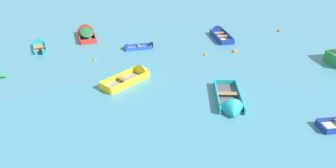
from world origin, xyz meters
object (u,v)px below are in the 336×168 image
at_px(mooring_buoy_central, 205,55).
at_px(mooring_buoy_midfield, 234,52).
at_px(rowboat_yellow_near_camera, 135,75).
at_px(mooring_buoy_trailing, 278,31).
at_px(rowboat_turquoise_midfield_right, 231,106).
at_px(rowboat_turquoise_far_left, 39,45).
at_px(rowboat_red_far_back, 85,32).
at_px(rowboat_blue_cluster_inner, 131,48).
at_px(rowboat_deep_blue_back_row_right, 218,33).
at_px(mooring_buoy_between_boats_left, 94,61).

relative_size(mooring_buoy_central, mooring_buoy_midfield, 0.75).
height_order(rowboat_yellow_near_camera, mooring_buoy_trailing, rowboat_yellow_near_camera).
xyz_separation_m(rowboat_turquoise_midfield_right, mooring_buoy_trailing, (8.12, 15.81, -0.22)).
bearing_deg(rowboat_turquoise_midfield_right, mooring_buoy_trailing, 62.81).
bearing_deg(rowboat_turquoise_far_left, mooring_buoy_trailing, 10.34).
height_order(rowboat_turquoise_far_left, mooring_buoy_central, rowboat_turquoise_far_left).
distance_m(rowboat_red_far_back, mooring_buoy_central, 13.25).
bearing_deg(mooring_buoy_trailing, rowboat_turquoise_midfield_right, -117.19).
distance_m(rowboat_turquoise_midfield_right, rowboat_blue_cluster_inner, 12.99).
height_order(rowboat_blue_cluster_inner, rowboat_yellow_near_camera, rowboat_yellow_near_camera).
bearing_deg(rowboat_deep_blue_back_row_right, rowboat_turquoise_far_left, -169.98).
height_order(rowboat_deep_blue_back_row_right, mooring_buoy_midfield, rowboat_deep_blue_back_row_right).
bearing_deg(rowboat_deep_blue_back_row_right, rowboat_yellow_near_camera, -128.37).
xyz_separation_m(rowboat_deep_blue_back_row_right, rowboat_blue_cluster_inner, (-8.89, -3.95, -0.08)).
bearing_deg(rowboat_turquoise_midfield_right, rowboat_red_far_back, 131.79).
xyz_separation_m(rowboat_deep_blue_back_row_right, rowboat_yellow_near_camera, (-7.91, -9.99, 0.01)).
bearing_deg(rowboat_yellow_near_camera, rowboat_turquoise_midfield_right, -33.81).
relative_size(rowboat_turquoise_midfield_right, mooring_buoy_trailing, 11.85).
distance_m(mooring_buoy_trailing, mooring_buoy_midfield, 8.49).
bearing_deg(mooring_buoy_trailing, rowboat_blue_cluster_inner, -161.39).
height_order(rowboat_turquoise_midfield_right, mooring_buoy_between_boats_left, rowboat_turquoise_midfield_right).
xyz_separation_m(rowboat_turquoise_midfield_right, rowboat_turquoise_far_left, (-16.73, 11.28, -0.07)).
bearing_deg(rowboat_turquoise_midfield_right, rowboat_turquoise_far_left, 146.02).
relative_size(mooring_buoy_central, mooring_buoy_between_boats_left, 1.05).
distance_m(rowboat_yellow_near_camera, mooring_buoy_central, 7.54).
bearing_deg(rowboat_red_far_back, rowboat_yellow_near_camera, -58.02).
relative_size(rowboat_deep_blue_back_row_right, rowboat_turquoise_far_left, 1.34).
bearing_deg(mooring_buoy_central, mooring_buoy_midfield, 14.43).
bearing_deg(rowboat_deep_blue_back_row_right, rowboat_blue_cluster_inner, -156.02).
bearing_deg(rowboat_deep_blue_back_row_right, rowboat_turquoise_midfield_right, -94.90).
bearing_deg(rowboat_blue_cluster_inner, mooring_buoy_midfield, -3.94).
bearing_deg(mooring_buoy_between_boats_left, rowboat_red_far_back, 109.06).
xyz_separation_m(mooring_buoy_trailing, mooring_buoy_central, (-8.85, -6.71, 0.00)).
distance_m(rowboat_turquoise_midfield_right, rowboat_red_far_back, 19.32).
distance_m(rowboat_deep_blue_back_row_right, mooring_buoy_between_boats_left, 13.57).
relative_size(rowboat_turquoise_far_left, mooring_buoy_midfield, 7.40).
xyz_separation_m(rowboat_deep_blue_back_row_right, mooring_buoy_between_boats_left, (-11.84, -6.64, -0.23)).
height_order(rowboat_deep_blue_back_row_right, mooring_buoy_trailing, rowboat_deep_blue_back_row_right).
relative_size(rowboat_blue_cluster_inner, mooring_buoy_midfield, 7.02).
height_order(mooring_buoy_trailing, mooring_buoy_between_boats_left, mooring_buoy_trailing).
bearing_deg(mooring_buoy_midfield, rowboat_turquoise_far_left, 175.61).
distance_m(rowboat_red_far_back, mooring_buoy_trailing, 21.04).
relative_size(rowboat_turquoise_midfield_right, rowboat_blue_cluster_inner, 1.51).
bearing_deg(rowboat_turquoise_far_left, mooring_buoy_between_boats_left, -29.44).
distance_m(rowboat_deep_blue_back_row_right, rowboat_red_far_back, 14.11).
height_order(rowboat_red_far_back, mooring_buoy_between_boats_left, rowboat_red_far_back).
relative_size(rowboat_yellow_near_camera, rowboat_red_far_back, 0.88).
bearing_deg(mooring_buoy_between_boats_left, mooring_buoy_central, 7.46).
bearing_deg(mooring_buoy_midfield, mooring_buoy_trailing, 44.75).
bearing_deg(mooring_buoy_trailing, mooring_buoy_between_boats_left, -156.87).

